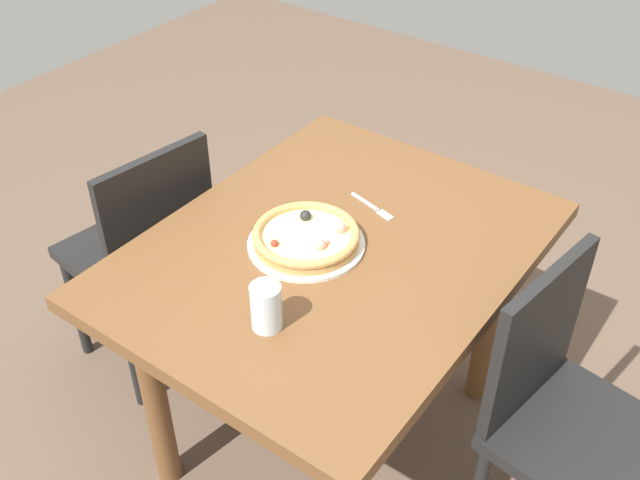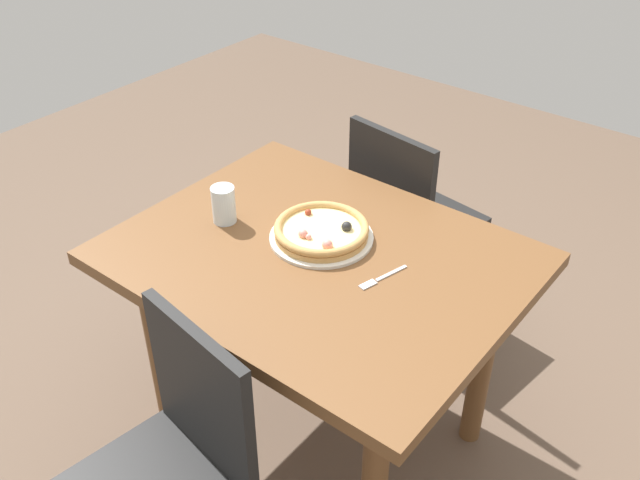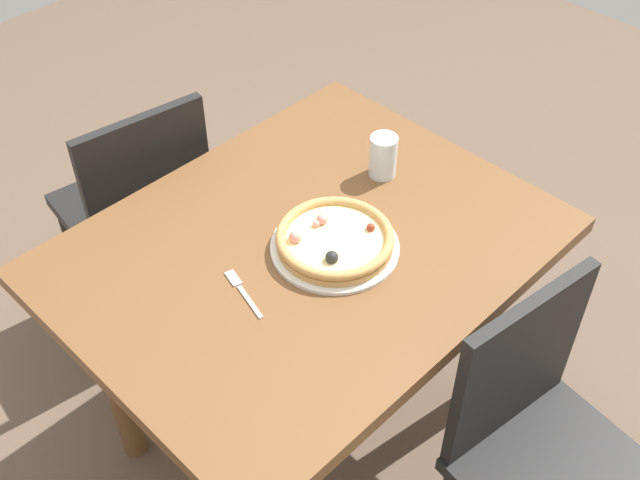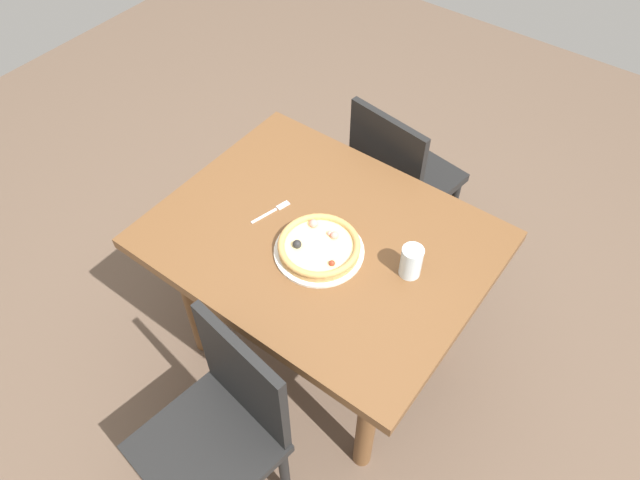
# 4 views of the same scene
# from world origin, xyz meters

# --- Properties ---
(ground_plane) EXTENTS (6.00, 6.00, 0.00)m
(ground_plane) POSITION_xyz_m (0.00, 0.00, 0.00)
(ground_plane) COLOR brown
(dining_table) EXTENTS (1.15, 0.90, 0.76)m
(dining_table) POSITION_xyz_m (0.00, 0.00, 0.65)
(dining_table) COLOR brown
(dining_table) RESTS_ON ground
(chair_near) EXTENTS (0.45, 0.45, 0.90)m
(chair_near) POSITION_xyz_m (0.10, -0.67, 0.50)
(chair_near) COLOR black
(chair_near) RESTS_ON ground
(chair_far) EXTENTS (0.45, 0.45, 0.90)m
(chair_far) POSITION_xyz_m (-0.06, 0.67, 0.50)
(chair_far) COLOR black
(chair_far) RESTS_ON ground
(plate) EXTENTS (0.31, 0.31, 0.01)m
(plate) POSITION_xyz_m (0.04, -0.06, 0.77)
(plate) COLOR silver
(plate) RESTS_ON dining_table
(pizza) EXTENTS (0.28, 0.28, 0.05)m
(pizza) POSITION_xyz_m (0.04, -0.06, 0.79)
(pizza) COLOR tan
(pizza) RESTS_ON plate
(fork) EXTENTS (0.06, 0.16, 0.00)m
(fork) POSITION_xyz_m (-0.21, -0.01, 0.76)
(fork) COLOR silver
(fork) RESTS_ON dining_table
(drinking_glass) EXTENTS (0.07, 0.07, 0.12)m
(drinking_glass) POSITION_xyz_m (0.33, 0.05, 0.82)
(drinking_glass) COLOR silver
(drinking_glass) RESTS_ON dining_table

